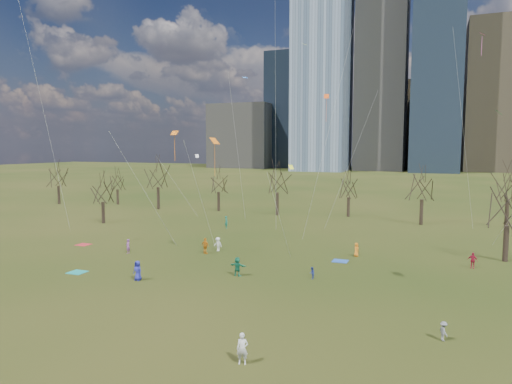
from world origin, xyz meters
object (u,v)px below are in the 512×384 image
(person_1, at_px, (242,349))
(person_4, at_px, (205,246))
(blanket_teal, at_px, (77,272))
(blanket_crimson, at_px, (83,245))
(person_0, at_px, (138,271))
(blanket_navy, at_px, (340,261))

(person_1, xyz_separation_m, person_4, (-14.27, 22.64, 0.03))
(blanket_teal, height_order, person_4, person_4)
(blanket_crimson, bearing_deg, person_1, -34.90)
(person_1, bearing_deg, person_0, 127.50)
(blanket_navy, relative_size, person_0, 0.88)
(blanket_crimson, bearing_deg, person_0, -33.27)
(blanket_teal, relative_size, person_4, 0.87)
(blanket_teal, xyz_separation_m, person_1, (22.23, -11.27, 0.87))
(person_0, distance_m, person_4, 11.46)
(person_0, relative_size, person_4, 0.99)
(blanket_teal, bearing_deg, person_1, -26.87)
(blanket_navy, xyz_separation_m, blanket_crimson, (-31.22, -3.57, 0.00))
(person_4, bearing_deg, person_1, 137.41)
(blanket_navy, relative_size, person_1, 0.90)
(blanket_teal, xyz_separation_m, person_4, (7.96, 11.38, 0.90))
(blanket_teal, relative_size, person_0, 0.88)
(person_0, relative_size, person_1, 1.02)
(blanket_crimson, height_order, person_4, person_4)
(blanket_teal, xyz_separation_m, person_0, (7.06, -0.05, 0.89))
(blanket_navy, distance_m, person_1, 24.94)
(blanket_navy, bearing_deg, person_0, -139.06)
(blanket_navy, xyz_separation_m, person_0, (-15.79, -13.69, 0.89))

